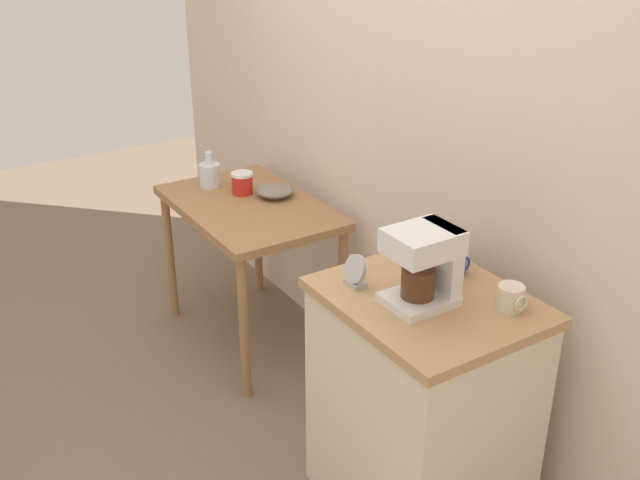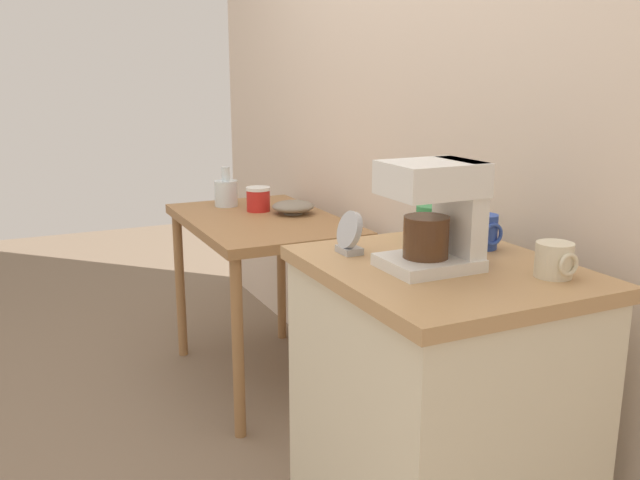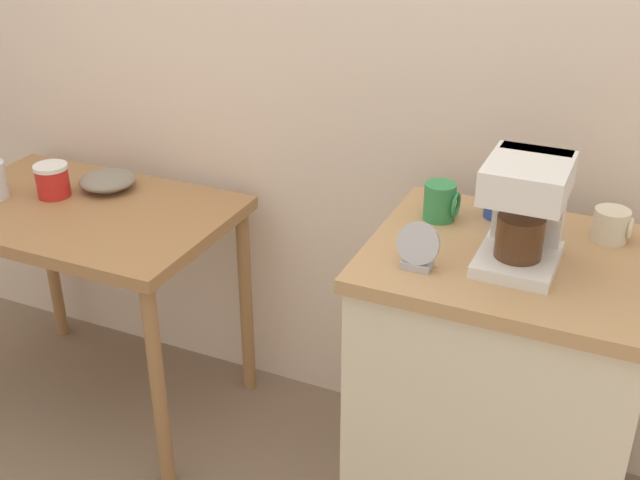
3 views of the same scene
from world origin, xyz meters
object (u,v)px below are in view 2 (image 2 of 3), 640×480
(bowl_stoneware, at_px, (293,207))
(mug_blue, at_px, (484,232))
(canister_enamel, at_px, (258,199))
(table_clock, at_px, (349,234))
(glass_carafe_vase, at_px, (226,192))
(coffee_maker, at_px, (438,211))
(mug_tall_green, at_px, (431,223))
(mug_small_cream, at_px, (555,260))

(bowl_stoneware, relative_size, mug_blue, 1.96)
(bowl_stoneware, relative_size, canister_enamel, 1.69)
(canister_enamel, relative_size, table_clock, 0.95)
(glass_carafe_vase, bearing_deg, coffee_maker, -0.06)
(mug_tall_green, height_order, table_clock, table_clock)
(mug_blue, height_order, table_clock, table_clock)
(canister_enamel, xyz_separation_m, mug_blue, (1.40, 0.13, 0.13))
(mug_blue, bearing_deg, mug_tall_green, -151.24)
(mug_blue, xyz_separation_m, table_clock, (-0.11, -0.35, 0.00))
(mug_small_cream, bearing_deg, coffee_maker, -132.19)
(glass_carafe_vase, xyz_separation_m, table_clock, (1.46, -0.13, 0.13))
(coffee_maker, bearing_deg, bowl_stoneware, 171.38)
(mug_tall_green, bearing_deg, mug_small_cream, 7.59)
(bowl_stoneware, height_order, glass_carafe_vase, glass_carafe_vase)
(mug_small_cream, distance_m, mug_tall_green, 0.42)
(mug_small_cream, relative_size, mug_tall_green, 0.95)
(bowl_stoneware, distance_m, glass_carafe_vase, 0.37)
(mug_small_cream, bearing_deg, canister_enamel, -176.32)
(bowl_stoneware, relative_size, glass_carafe_vase, 1.01)
(table_clock, bearing_deg, coffee_maker, 31.51)
(bowl_stoneware, xyz_separation_m, mug_small_cream, (1.55, -0.01, 0.15))
(mug_tall_green, bearing_deg, canister_enamel, -177.63)
(glass_carafe_vase, height_order, mug_blue, mug_blue)
(canister_enamel, relative_size, mug_blue, 1.16)
(canister_enamel, bearing_deg, glass_carafe_vase, -152.23)
(coffee_maker, relative_size, mug_blue, 2.79)
(bowl_stoneware, distance_m, mug_blue, 1.28)
(mug_tall_green, bearing_deg, table_clock, -84.34)
(mug_blue, distance_m, table_clock, 0.37)
(coffee_maker, bearing_deg, table_clock, -148.49)
(bowl_stoneware, xyz_separation_m, mug_tall_green, (1.13, -0.06, 0.16))
(bowl_stoneware, xyz_separation_m, canister_enamel, (-0.13, -0.11, 0.02))
(canister_enamel, distance_m, table_clock, 1.31)
(canister_enamel, height_order, mug_blue, mug_blue)
(table_clock, bearing_deg, canister_enamel, 170.20)
(glass_carafe_vase, xyz_separation_m, mug_small_cream, (1.85, 0.20, 0.12))
(bowl_stoneware, relative_size, mug_small_cream, 1.94)
(glass_carafe_vase, bearing_deg, mug_small_cream, 6.16)
(canister_enamel, bearing_deg, mug_blue, 5.23)
(coffee_maker, bearing_deg, glass_carafe_vase, 179.94)
(canister_enamel, relative_size, coffee_maker, 0.41)
(glass_carafe_vase, relative_size, mug_small_cream, 1.93)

